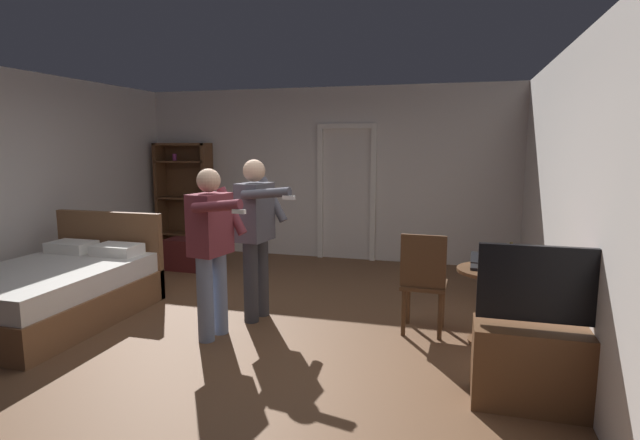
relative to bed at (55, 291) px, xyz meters
The scene contains 15 objects.
ground_plane 1.97m from the bed, ahead, with size 7.42×7.42×0.00m, color brown.
wall_back 4.22m from the bed, 61.70° to the left, with size 6.20×0.12×2.69m, color silver.
wall_right 5.09m from the bed, ahead, with size 0.12×6.99×2.69m, color silver.
doorway_frame 4.32m from the bed, 56.55° to the left, with size 0.93×0.08×2.13m.
bed is the anchor object (origin of this frame).
bookshelf 3.48m from the bed, 97.35° to the left, with size 0.95×0.32×1.83m.
tv_flatscreen 4.65m from the bed, ahead, with size 0.92×0.40×1.15m.
side_table 4.38m from the bed, ahead, with size 0.62×0.62×0.70m.
laptop 4.36m from the bed, ahead, with size 0.33×0.34×0.16m.
bottle_on_table 4.53m from the bed, ahead, with size 0.06×0.06×0.27m.
wooden_chair 3.79m from the bed, ahead, with size 0.43×0.43×0.99m.
person_blue_shirt 1.94m from the bed, ahead, with size 0.66×0.62×1.60m.
person_striped_shirt 2.22m from the bed, 15.85° to the left, with size 0.69×0.61×1.66m.
suitcase_dark 2.24m from the bed, 83.71° to the left, with size 0.61×0.37×0.45m, color #4C1919.
suitcase_small 2.46m from the bed, 83.58° to the left, with size 0.60×0.39×0.36m, color black.
Camera 1 is at (2.07, -4.26, 1.82)m, focal length 27.94 mm.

